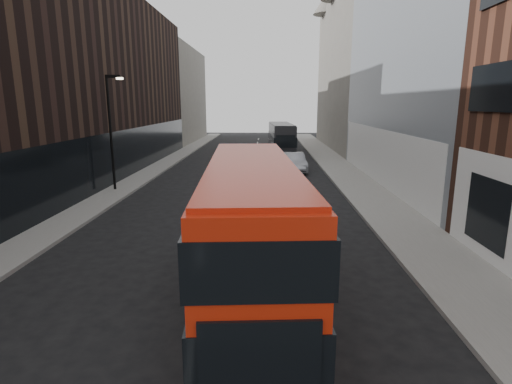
# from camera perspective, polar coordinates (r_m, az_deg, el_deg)

# --- Properties ---
(sidewalk_right) EXTENTS (3.00, 80.00, 0.15)m
(sidewalk_right) POSITION_cam_1_polar(r_m,az_deg,el_deg) (32.57, 12.46, 2.72)
(sidewalk_right) COLOR slate
(sidewalk_right) RESTS_ON ground
(sidewalk_left) EXTENTS (2.00, 80.00, 0.15)m
(sidewalk_left) POSITION_cam_1_polar(r_m,az_deg,el_deg) (33.33, -14.75, 2.82)
(sidewalk_left) COLOR slate
(sidewalk_left) RESTS_ON ground
(building_modern_block) EXTENTS (5.03, 22.00, 20.00)m
(building_modern_block) POSITION_cam_1_polar(r_m,az_deg,el_deg) (29.65, 23.01, 20.19)
(building_modern_block) COLOR #91959A
(building_modern_block) RESTS_ON ground
(building_victorian) EXTENTS (6.50, 24.00, 21.00)m
(building_victorian) POSITION_cam_1_polar(r_m,az_deg,el_deg) (51.68, 13.36, 16.89)
(building_victorian) COLOR #69645D
(building_victorian) RESTS_ON ground
(building_left_mid) EXTENTS (5.00, 24.00, 14.00)m
(building_left_mid) POSITION_cam_1_polar(r_m,az_deg,el_deg) (38.75, -18.36, 14.20)
(building_left_mid) COLOR black
(building_left_mid) RESTS_ON ground
(building_left_far) EXTENTS (5.00, 20.00, 13.00)m
(building_left_far) POSITION_cam_1_polar(r_m,az_deg,el_deg) (59.93, -11.09, 13.32)
(building_left_far) COLOR #69645D
(building_left_far) RESTS_ON ground
(street_lamp) EXTENTS (1.06, 0.22, 7.00)m
(street_lamp) POSITION_cam_1_polar(r_m,az_deg,el_deg) (26.36, -19.96, 8.99)
(street_lamp) COLOR black
(street_lamp) RESTS_ON sidewalk_left
(red_bus) EXTENTS (2.99, 10.03, 4.01)m
(red_bus) POSITION_cam_1_polar(r_m,az_deg,el_deg) (10.82, -0.71, -5.02)
(red_bus) COLOR #B51F0B
(red_bus) RESTS_ON ground
(grey_bus) EXTENTS (2.92, 10.21, 3.26)m
(grey_bus) POSITION_cam_1_polar(r_m,az_deg,el_deg) (45.44, 3.63, 7.84)
(grey_bus) COLOR black
(grey_bus) RESTS_ON ground
(car_a) EXTENTS (1.91, 4.21, 1.40)m
(car_a) POSITION_cam_1_polar(r_m,az_deg,el_deg) (20.94, 2.08, -0.65)
(car_a) COLOR black
(car_a) RESTS_ON ground
(car_b) EXTENTS (1.93, 4.72, 1.52)m
(car_b) POSITION_cam_1_polar(r_m,az_deg,el_deg) (32.94, 5.48, 4.27)
(car_b) COLOR #909298
(car_b) RESTS_ON ground
(car_c) EXTENTS (2.55, 5.42, 1.53)m
(car_c) POSITION_cam_1_polar(r_m,az_deg,el_deg) (33.84, 1.42, 4.55)
(car_c) COLOR black
(car_c) RESTS_ON ground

